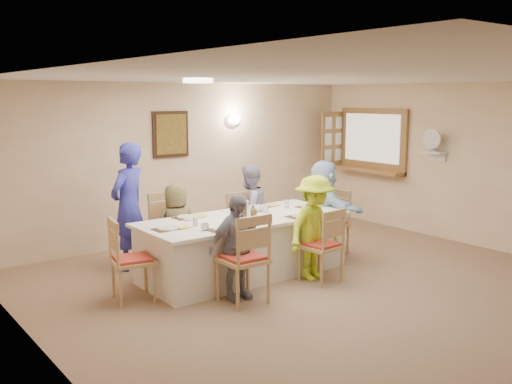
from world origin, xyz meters
TOP-DOWN VIEW (x-y plane):
  - ground at (0.00, 0.00)m, footprint 7.00×7.00m
  - room_walls at (0.00, 0.00)m, footprint 7.00×7.00m
  - wall_picture at (-0.30, 3.46)m, footprint 0.62×0.05m
  - wall_sconce at (0.90, 3.44)m, footprint 0.26×0.09m
  - ceiling_light at (-1.00, 1.50)m, footprint 0.36×0.36m
  - serving_hatch at (3.21, 2.40)m, footprint 0.06×1.50m
  - hatch_sill at (3.09, 2.40)m, footprint 0.30×1.50m
  - shutter_door at (2.95, 3.16)m, footprint 0.55×0.04m
  - fan_shelf at (3.13, 1.05)m, footprint 0.22×0.36m
  - desk_fan at (3.10, 1.05)m, footprint 0.30×0.30m
  - dining_table at (-0.46, 1.32)m, footprint 2.73×1.15m
  - chair_back_left at (-1.06, 2.12)m, footprint 0.53×0.53m
  - chair_back_right at (0.14, 2.12)m, footprint 0.44×0.44m
  - chair_front_left at (-1.06, 0.52)m, footprint 0.52×0.52m
  - chair_front_right at (0.14, 0.52)m, footprint 0.49×0.49m
  - chair_left_end at (-2.01, 1.32)m, footprint 0.54×0.54m
  - chair_right_end at (1.09, 1.32)m, footprint 0.49×0.49m
  - diner_back_left at (-1.06, 2.00)m, footprint 0.69×0.55m
  - diner_back_right at (0.14, 2.00)m, footprint 0.83×0.73m
  - diner_front_left at (-1.06, 0.64)m, footprint 0.72×0.31m
  - diner_front_right at (0.14, 0.64)m, footprint 0.98×0.71m
  - diner_right_end at (0.96, 1.32)m, footprint 1.38×0.69m
  - caregiver at (-1.51, 2.47)m, footprint 0.97×0.94m
  - placemat_fl at (-1.06, 0.90)m, footprint 0.36×0.27m
  - plate_fl at (-1.06, 0.90)m, footprint 0.25×0.25m
  - napkin_fl at (-0.88, 0.85)m, footprint 0.13×0.13m
  - placemat_fr at (0.14, 0.90)m, footprint 0.36×0.27m
  - plate_fr at (0.14, 0.90)m, footprint 0.22×0.22m
  - napkin_fr at (0.32, 0.85)m, footprint 0.14×0.14m
  - placemat_bl at (-1.06, 1.74)m, footprint 0.32×0.24m
  - plate_bl at (-1.06, 1.74)m, footprint 0.24×0.24m
  - napkin_bl at (-0.88, 1.69)m, footprint 0.14×0.14m
  - placemat_br at (0.14, 1.74)m, footprint 0.35×0.26m
  - plate_br at (0.14, 1.74)m, footprint 0.23×0.23m
  - napkin_br at (0.32, 1.69)m, footprint 0.15×0.15m
  - placemat_le at (-1.56, 1.32)m, footprint 0.33×0.25m
  - plate_le at (-1.56, 1.32)m, footprint 0.25×0.25m
  - napkin_le at (-1.38, 1.27)m, footprint 0.14×0.14m
  - placemat_re at (0.66, 1.32)m, footprint 0.33×0.25m
  - plate_re at (0.66, 1.32)m, footprint 0.24×0.24m
  - napkin_re at (0.84, 1.27)m, footprint 0.15×0.15m
  - teacup_a at (-1.24, 1.01)m, footprint 0.14×0.14m
  - teacup_b at (-0.03, 1.86)m, footprint 0.13×0.13m
  - bowl_a at (-0.74, 1.06)m, footprint 0.30×0.30m
  - bowl_b at (-0.10, 1.55)m, footprint 0.35×0.35m
  - condiment_ketchup at (-0.48, 1.36)m, footprint 0.09×0.09m
  - condiment_brown at (-0.38, 1.38)m, footprint 0.14×0.14m
  - condiment_malt at (-0.31, 1.32)m, footprint 0.19×0.19m
  - drinking_glass at (-0.61, 1.37)m, footprint 0.06×0.06m

SIDE VIEW (x-z plane):
  - ground at x=0.00m, z-range 0.00..0.00m
  - dining_table at x=-0.46m, z-range 0.00..0.76m
  - chair_back_right at x=0.14m, z-range 0.00..0.89m
  - chair_front_right at x=0.14m, z-range 0.00..0.94m
  - chair_right_end at x=1.09m, z-range 0.00..0.95m
  - chair_left_end at x=-2.01m, z-range 0.00..0.96m
  - chair_back_left at x=-1.06m, z-range 0.00..1.03m
  - chair_front_left at x=-1.06m, z-range 0.00..1.03m
  - diner_back_left at x=-1.06m, z-range 0.00..1.17m
  - diner_front_left at x=-1.06m, z-range 0.00..1.22m
  - diner_front_right at x=0.14m, z-range 0.00..1.33m
  - diner_back_right at x=0.14m, z-range 0.00..1.33m
  - diner_right_end at x=0.96m, z-range 0.00..1.40m
  - placemat_fl at x=-1.06m, z-range 0.76..0.77m
  - placemat_fr at x=0.14m, z-range 0.76..0.77m
  - placemat_bl at x=-1.06m, z-range 0.76..0.77m
  - placemat_br at x=0.14m, z-range 0.76..0.77m
  - placemat_le at x=-1.56m, z-range 0.76..0.77m
  - placemat_re at x=0.66m, z-range 0.76..0.77m
  - napkin_fl at x=-0.88m, z-range 0.77..0.77m
  - napkin_fr at x=0.32m, z-range 0.77..0.77m
  - napkin_bl at x=-0.88m, z-range 0.77..0.77m
  - napkin_br at x=0.32m, z-range 0.77..0.77m
  - napkin_le at x=-1.38m, z-range 0.77..0.77m
  - napkin_re at x=0.84m, z-range 0.77..0.77m
  - plate_fl at x=-1.06m, z-range 0.77..0.78m
  - plate_fr at x=0.14m, z-range 0.77..0.78m
  - plate_bl at x=-1.06m, z-range 0.77..0.78m
  - plate_br at x=0.14m, z-range 0.77..0.78m
  - plate_le at x=-1.56m, z-range 0.77..0.78m
  - plate_re at x=0.66m, z-range 0.77..0.78m
  - bowl_a at x=-0.74m, z-range 0.76..0.81m
  - bowl_b at x=-0.10m, z-range 0.76..0.83m
  - teacup_a at x=-1.24m, z-range 0.76..0.84m
  - teacup_b at x=-0.03m, z-range 0.76..0.85m
  - drinking_glass at x=-0.61m, z-range 0.77..0.86m
  - condiment_malt at x=-0.31m, z-range 0.76..0.90m
  - caregiver at x=-1.51m, z-range 0.00..1.70m
  - condiment_brown at x=-0.38m, z-range 0.76..0.94m
  - condiment_ketchup at x=-0.48m, z-range 0.76..0.97m
  - hatch_sill at x=3.09m, z-range 0.95..1.00m
  - fan_shelf at x=3.13m, z-range 1.39..1.41m
  - serving_hatch at x=3.21m, z-range 0.92..2.08m
  - shutter_door at x=2.95m, z-range 1.00..2.00m
  - room_walls at x=0.00m, z-range -1.99..5.01m
  - desk_fan at x=3.10m, z-range 1.41..1.69m
  - wall_picture at x=-0.30m, z-range 1.34..2.06m
  - wall_sconce at x=0.90m, z-range 1.81..1.99m
  - ceiling_light at x=-1.00m, z-range 2.45..2.50m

